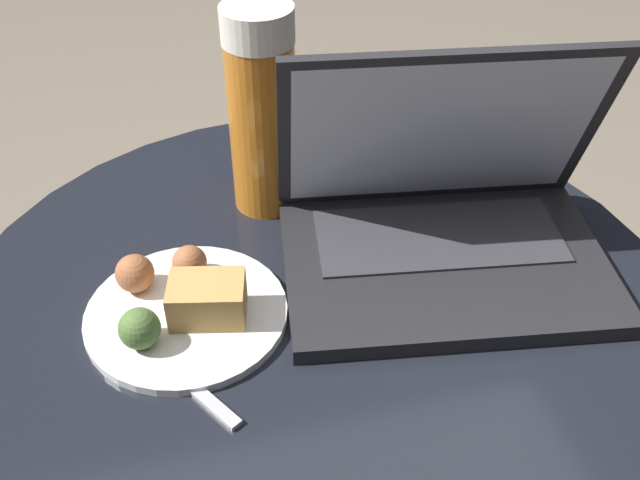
% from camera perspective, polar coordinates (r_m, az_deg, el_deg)
% --- Properties ---
extents(table, '(0.74, 0.74, 0.56)m').
position_cam_1_polar(table, '(0.86, -0.16, -11.45)').
color(table, '#515156').
rests_on(table, ground_plane).
extents(laptop, '(0.37, 0.29, 0.23)m').
position_cam_1_polar(laptop, '(0.79, 9.37, 1.55)').
color(laptop, '#232326').
rests_on(laptop, table).
extents(beer_glass, '(0.08, 0.08, 0.24)m').
position_cam_1_polar(beer_glass, '(0.82, -4.44, 9.72)').
color(beer_glass, '#C6701E').
rests_on(beer_glass, table).
extents(snack_plate, '(0.20, 0.20, 0.05)m').
position_cam_1_polar(snack_plate, '(0.74, -10.43, -4.88)').
color(snack_plate, silver).
rests_on(snack_plate, table).
extents(fork, '(0.10, 0.15, 0.00)m').
position_cam_1_polar(fork, '(0.70, -11.43, -9.45)').
color(fork, '#B2B2B7').
rests_on(fork, table).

